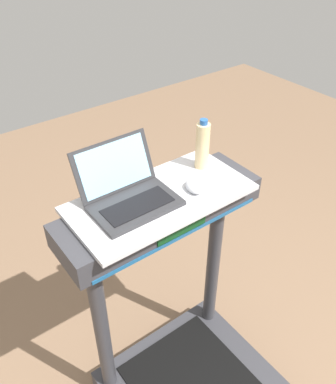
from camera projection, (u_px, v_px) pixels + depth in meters
name	position (u px, v px, depth m)	size (l,w,h in m)	color
desk_board	(161.00, 198.00, 1.66)	(0.75, 0.38, 0.02)	silver
laptop	(129.00, 192.00, 1.60)	(0.34, 0.30, 0.22)	#2D2D30
computer_mouse	(193.00, 187.00, 1.68)	(0.06, 0.10, 0.03)	#B2B2B7
water_bottle	(202.00, 145.00, 1.77)	(0.06, 0.06, 0.23)	beige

